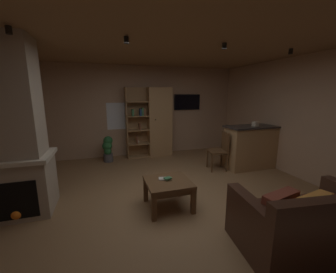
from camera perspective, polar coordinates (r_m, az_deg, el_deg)
name	(u,v)px	position (r m, az deg, el deg)	size (l,w,h in m)	color
floor	(175,201)	(3.78, 1.91, -17.16)	(5.81, 5.99, 0.02)	olive
wall_back	(142,111)	(6.27, -7.29, 6.86)	(5.93, 0.06, 2.60)	tan
wall_right	(312,119)	(5.13, 34.74, 3.86)	(0.06, 5.99, 2.60)	tan
ceiling	(176,39)	(3.41, 2.23, 25.20)	(5.81, 5.99, 0.02)	#8E6B47
window_pane_back	(120,116)	(6.16, -13.14, 5.48)	(0.72, 0.01, 0.76)	white
stone_fireplace	(15,138)	(3.76, -36.49, -0.43)	(0.92, 0.79, 2.60)	tan
bookshelf_cabinet	(156,122)	(6.12, -3.18, 3.89)	(1.31, 0.41, 1.99)	#A87F51
kitchen_bar_counter	(255,146)	(5.59, 22.74, -2.54)	(1.54, 0.60, 1.05)	#A87F51
tissue_box	(255,124)	(5.39, 22.88, 3.20)	(0.12, 0.12, 0.11)	#BFB299
leather_couch	(307,226)	(3.09, 33.92, -19.75)	(1.67, 1.10, 0.84)	#382116
coffee_table	(168,186)	(3.41, 0.04, -13.36)	(0.70, 0.68, 0.45)	brown
table_book_0	(163,179)	(3.42, -1.42, -11.53)	(0.13, 0.10, 0.02)	beige
table_book_1	(168,178)	(3.39, -0.08, -11.36)	(0.11, 0.08, 0.02)	#387247
dining_chair	(221,148)	(5.14, 14.24, -3.16)	(0.49, 0.49, 0.92)	brown
potted_floor_plant	(108,148)	(5.84, -16.21, -3.13)	(0.28, 0.29, 0.69)	#4C4C51
wall_mounted_tv	(187,102)	(6.60, 5.26, 9.39)	(0.84, 0.06, 0.47)	black
track_light_spot_0	(9,30)	(3.25, -37.55, 22.16)	(0.07, 0.07, 0.09)	black
track_light_spot_1	(126,40)	(3.18, -11.36, 24.51)	(0.07, 0.07, 0.09)	black
track_light_spot_2	(224,46)	(3.59, 15.21, 22.83)	(0.07, 0.07, 0.09)	black
track_light_spot_3	(291,51)	(4.43, 30.63, 19.45)	(0.07, 0.07, 0.09)	black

